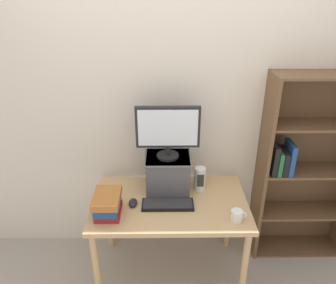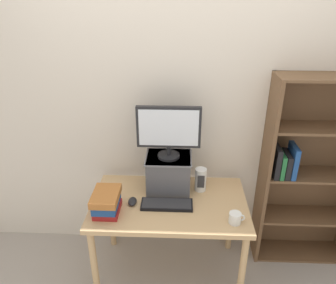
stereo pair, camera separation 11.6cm
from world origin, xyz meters
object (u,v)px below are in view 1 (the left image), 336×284
at_px(bookshelf_unit, 305,168).
at_px(coffee_mug, 237,216).
at_px(desk, 170,210).
at_px(computer_mouse, 133,203).
at_px(desk_speaker, 200,179).
at_px(riser_box, 168,172).
at_px(book_stack, 107,204).
at_px(keyboard, 168,204).
at_px(computer_monitor, 168,130).

relative_size(bookshelf_unit, coffee_mug, 14.77).
relative_size(desk, computer_mouse, 11.23).
distance_m(desk, desk_speaker, 0.34).
relative_size(riser_box, desk_speaker, 1.88).
bearing_deg(riser_box, desk_speaker, -4.40).
bearing_deg(book_stack, coffee_mug, -5.38).
relative_size(keyboard, desk_speaker, 2.02).
bearing_deg(desk, computer_mouse, -172.27).
height_order(computer_monitor, keyboard, computer_monitor).
bearing_deg(desk_speaker, keyboard, -139.08).
relative_size(bookshelf_unit, keyboard, 4.26).
bearing_deg(coffee_mug, desk_speaker, 119.38).
xyz_separation_m(computer_mouse, desk_speaker, (0.51, 0.20, 0.08)).
height_order(desk, coffee_mug, coffee_mug).
bearing_deg(riser_box, coffee_mug, -40.98).
bearing_deg(bookshelf_unit, desk_speaker, -171.47).
bearing_deg(computer_monitor, computer_mouse, -139.57).
relative_size(desk, computer_monitor, 2.45).
xyz_separation_m(riser_box, keyboard, (-0.00, -0.24, -0.14)).
relative_size(desk, bookshelf_unit, 0.72).
distance_m(bookshelf_unit, desk_speaker, 0.90).
height_order(bookshelf_unit, book_stack, bookshelf_unit).
relative_size(coffee_mug, desk_speaker, 0.58).
distance_m(desk, computer_monitor, 0.62).
distance_m(bookshelf_unit, riser_box, 1.15).
distance_m(desk, computer_mouse, 0.30).
height_order(bookshelf_unit, keyboard, bookshelf_unit).
bearing_deg(riser_box, computer_mouse, -139.39).
xyz_separation_m(desk, computer_mouse, (-0.28, -0.04, 0.10)).
height_order(desk, riser_box, riser_box).
distance_m(desk, riser_box, 0.30).
relative_size(computer_monitor, computer_mouse, 4.59).
xyz_separation_m(bookshelf_unit, computer_monitor, (-1.14, -0.12, 0.40)).
distance_m(desk, book_stack, 0.49).
bearing_deg(desk_speaker, riser_box, 175.60).
xyz_separation_m(computer_monitor, desk_speaker, (0.25, -0.02, -0.41)).
bearing_deg(riser_box, bookshelf_unit, 5.69).
bearing_deg(keyboard, riser_box, 89.20).
bearing_deg(book_stack, bookshelf_unit, 15.66).
bearing_deg(bookshelf_unit, riser_box, -174.31).
bearing_deg(computer_monitor, riser_box, 90.00).
bearing_deg(desk, keyboard, -107.42).
relative_size(computer_mouse, coffee_mug, 0.94).
relative_size(desk, coffee_mug, 10.60).
bearing_deg(desk, computer_monitor, 94.26).
distance_m(bookshelf_unit, coffee_mug, 0.85).
xyz_separation_m(desk, bookshelf_unit, (1.13, 0.30, 0.19)).
bearing_deg(computer_mouse, computer_monitor, 40.43).
height_order(keyboard, coffee_mug, coffee_mug).
distance_m(bookshelf_unit, computer_mouse, 1.44).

